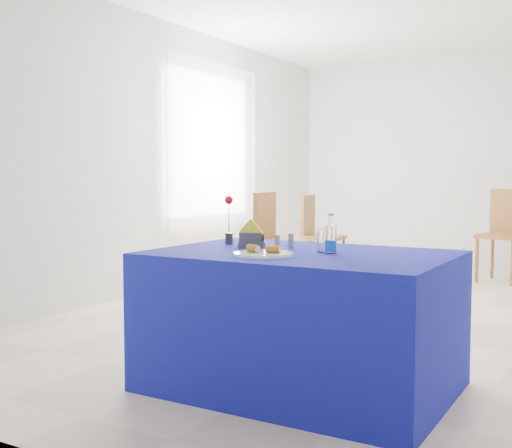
# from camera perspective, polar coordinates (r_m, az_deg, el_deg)

# --- Properties ---
(floor) EXTENTS (7.00, 7.00, 0.00)m
(floor) POSITION_cam_1_polar(r_m,az_deg,el_deg) (5.70, 12.25, -7.82)
(floor) COLOR beige
(floor) RESTS_ON ground
(room_shell) EXTENTS (7.00, 7.00, 7.00)m
(room_shell) POSITION_cam_1_polar(r_m,az_deg,el_deg) (5.61, 12.52, 9.93)
(room_shell) COLOR silver
(room_shell) RESTS_ON ground
(window_pane) EXTENTS (0.04, 1.50, 1.60)m
(window_pane) POSITION_cam_1_polar(r_m,az_deg,el_deg) (7.42, -4.14, 7.01)
(window_pane) COLOR white
(window_pane) RESTS_ON room_shell
(curtain) EXTENTS (0.04, 1.75, 1.85)m
(curtain) POSITION_cam_1_polar(r_m,az_deg,el_deg) (7.38, -3.68, 7.03)
(curtain) COLOR white
(curtain) RESTS_ON room_shell
(plate) EXTENTS (0.31, 0.31, 0.01)m
(plate) POSITION_cam_1_polar(r_m,az_deg,el_deg) (3.36, 0.66, -2.68)
(plate) COLOR white
(plate) RESTS_ON blue_table
(drinking_glass) EXTENTS (0.06, 0.06, 0.13)m
(drinking_glass) POSITION_cam_1_polar(r_m,az_deg,el_deg) (3.54, 5.93, -1.44)
(drinking_glass) COLOR white
(drinking_glass) RESTS_ON blue_table
(salt_shaker) EXTENTS (0.03, 0.03, 0.08)m
(salt_shaker) POSITION_cam_1_polar(r_m,az_deg,el_deg) (3.73, 3.13, -1.50)
(salt_shaker) COLOR slate
(salt_shaker) RESTS_ON blue_table
(pepper_shaker) EXTENTS (0.03, 0.03, 0.08)m
(pepper_shaker) POSITION_cam_1_polar(r_m,az_deg,el_deg) (3.63, 1.90, -1.64)
(pepper_shaker) COLOR slate
(pepper_shaker) RESTS_ON blue_table
(blue_table) EXTENTS (1.60, 1.10, 0.76)m
(blue_table) POSITION_cam_1_polar(r_m,az_deg,el_deg) (3.60, 4.02, -8.52)
(blue_table) COLOR #0F138B
(blue_table) RESTS_ON floor
(water_bottle) EXTENTS (0.06, 0.06, 0.21)m
(water_bottle) POSITION_cam_1_polar(r_m,az_deg,el_deg) (3.49, 6.66, -1.43)
(water_bottle) COLOR silver
(water_bottle) RESTS_ON blue_table
(napkin_holder) EXTENTS (0.16, 0.09, 0.17)m
(napkin_holder) POSITION_cam_1_polar(r_m,az_deg,el_deg) (3.73, -0.40, -1.39)
(napkin_holder) COLOR #38383D
(napkin_holder) RESTS_ON blue_table
(rose_vase) EXTENTS (0.05, 0.05, 0.30)m
(rose_vase) POSITION_cam_1_polar(r_m,az_deg,el_deg) (3.95, -2.42, 0.33)
(rose_vase) COLOR #252429
(rose_vase) RESTS_ON blue_table
(chair_bg_left) EXTENTS (0.57, 0.57, 1.05)m
(chair_bg_left) POSITION_cam_1_polar(r_m,az_deg,el_deg) (7.80, 21.35, -0.34)
(chair_bg_left) COLOR brown
(chair_bg_left) RESTS_ON floor
(chair_win_a) EXTENTS (0.48, 0.48, 1.02)m
(chair_win_a) POSITION_cam_1_polar(r_m,az_deg,el_deg) (6.66, 1.67, -0.89)
(chair_win_a) COLOR brown
(chair_win_a) RESTS_ON floor
(chair_win_b) EXTENTS (0.49, 0.49, 0.98)m
(chair_win_b) POSITION_cam_1_polar(r_m,az_deg,el_deg) (7.54, 5.41, -0.55)
(chair_win_b) COLOR brown
(chair_win_b) RESTS_ON floor
(banana_pieces) EXTENTS (0.19, 0.09, 0.04)m
(banana_pieces) POSITION_cam_1_polar(r_m,az_deg,el_deg) (3.36, 0.66, -2.22)
(banana_pieces) COLOR gold
(banana_pieces) RESTS_ON plate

